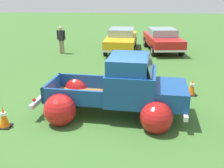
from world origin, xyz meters
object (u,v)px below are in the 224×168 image
Objects in this scene: spectator_0 at (61,38)px; lane_cone_1 at (4,117)px; vintage_pickup_truck at (123,92)px; lane_cone_0 at (192,87)px; show_car_1 at (162,39)px; show_car_0 at (121,39)px.

lane_cone_1 is at bearing 6.36° from spectator_0.
vintage_pickup_truck is 3.58m from lane_cone_1.
lane_cone_0 is (2.56, 1.82, -0.45)m from vintage_pickup_truck.
lane_cone_1 is at bearing -153.99° from lane_cone_0.
vintage_pickup_truck is at bearing 28.19° from spectator_0.
show_car_1 is 7.20× the size of lane_cone_0.
lane_cone_0 is at bearing 47.66° from spectator_0.
spectator_0 reaches higher than show_car_1.
spectator_0 is (-3.70, -1.09, 0.18)m from show_car_0.
spectator_0 is at bearing -85.74° from show_car_1.
spectator_0 is 2.68× the size of lane_cone_0.
show_car_0 is 7.56× the size of lane_cone_0.
spectator_0 reaches higher than show_car_0.
show_car_0 is (-0.36, 9.44, 0.03)m from vintage_pickup_truck.
show_car_0 is 3.86m from spectator_0.
show_car_1 is 2.68× the size of spectator_0.
show_car_1 is (2.30, 9.57, 0.03)m from vintage_pickup_truck.
show_car_1 is at bearing 91.88° from lane_cone_0.
show_car_0 is 10.95m from lane_cone_1.
show_car_0 reaches higher than lane_cone_1.
lane_cone_1 is at bearing -34.75° from show_car_1.
spectator_0 is 9.31m from lane_cone_0.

